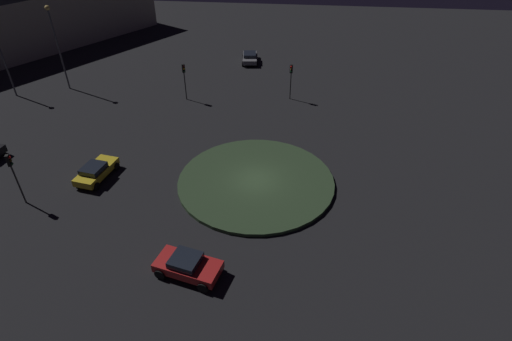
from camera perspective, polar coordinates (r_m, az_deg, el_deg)
name	(u,v)px	position (r m, az deg, el deg)	size (l,w,h in m)	color
ground_plane	(256,183)	(33.25, 0.00, -1.70)	(120.37, 120.37, 0.00)	black
roundabout_island	(256,181)	(33.17, 0.00, -1.50)	(12.67, 12.67, 0.29)	#2D4228
car_red	(188,265)	(26.11, -9.54, -12.94)	(2.91, 4.39, 1.37)	red
car_grey	(250,57)	(57.32, -0.87, 15.56)	(4.36, 2.47, 1.28)	slate
car_yellow	(96,171)	(35.87, -21.47, -0.06)	(4.26, 2.55, 1.31)	gold
traffic_light_northeast	(184,75)	(46.22, -10.01, 13.03)	(0.40, 0.37, 4.08)	#2D2D2D
traffic_light_east	(291,75)	(45.88, 4.91, 13.16)	(0.37, 0.32, 3.98)	#2D2D2D
traffic_light_north	(13,170)	(34.26, -30.87, 0.09)	(0.35, 0.38, 4.31)	#2D2D2D
streetlamp_northeast	(1,52)	(53.40, -32.10, 13.84)	(0.52, 0.52, 7.72)	#4C4C51
streetlamp_northeast_near	(56,37)	(52.30, -26.23, 16.36)	(0.52, 0.52, 9.42)	#4C4C51
store_building	(23,19)	(70.40, -29.77, 17.92)	(38.97, 29.38, 8.26)	#B7B299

